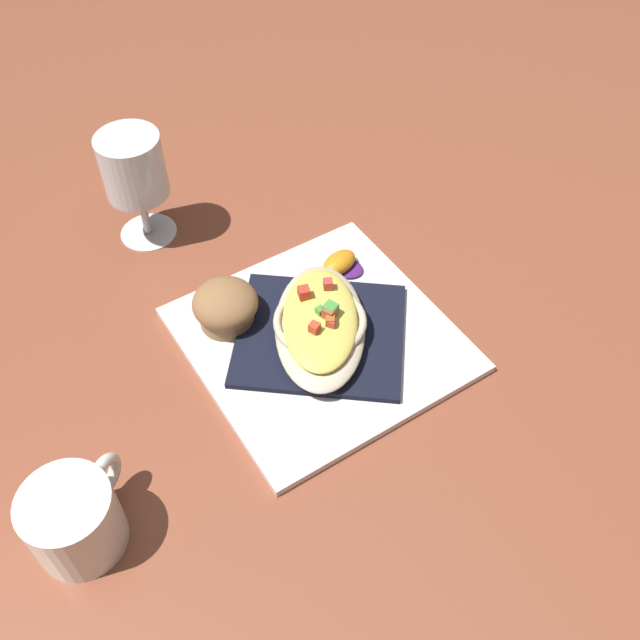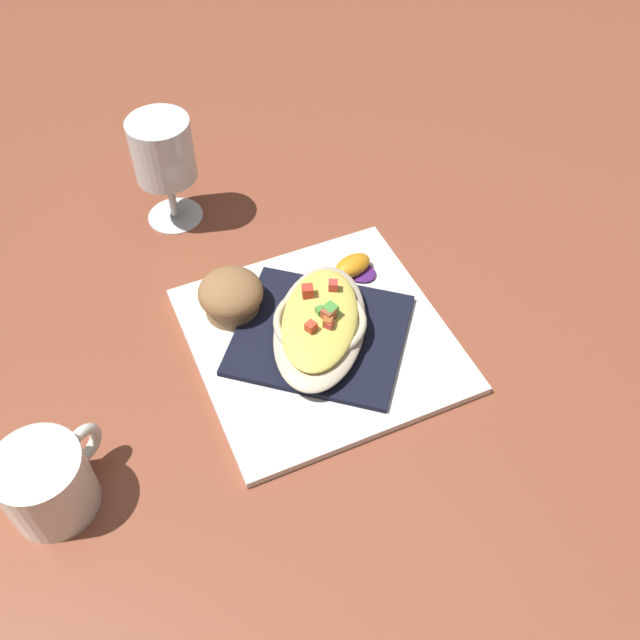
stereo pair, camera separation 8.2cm
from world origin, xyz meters
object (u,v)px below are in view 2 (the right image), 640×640
at_px(orange_garnish, 354,267).
at_px(coffee_mug, 49,484).
at_px(muffin, 231,295).
at_px(stemmed_glass, 163,155).
at_px(square_plate, 320,339).
at_px(gratin_dish, 320,323).

bearing_deg(orange_garnish, coffee_mug, 18.58).
height_order(muffin, coffee_mug, coffee_mug).
bearing_deg(stemmed_glass, square_plate, 105.06).
bearing_deg(stemmed_glass, muffin, 90.64).
distance_m(orange_garnish, stemmed_glass, 0.28).
bearing_deg(square_plate, orange_garnish, -138.87).
distance_m(gratin_dish, muffin, 0.11).
relative_size(muffin, orange_garnish, 1.25).
relative_size(square_plate, gratin_dish, 1.34).
relative_size(muffin, stemmed_glass, 0.50).
xyz_separation_m(gratin_dish, coffee_mug, (0.33, 0.06, -0.00)).
bearing_deg(gratin_dish, square_plate, -0.18).
relative_size(gratin_dish, stemmed_glass, 1.41).
bearing_deg(orange_garnish, muffin, -3.34).
relative_size(square_plate, orange_garnish, 4.69).
bearing_deg(orange_garnish, square_plate, 41.13).
bearing_deg(square_plate, coffee_mug, 11.04).
distance_m(square_plate, orange_garnish, 0.11).
distance_m(square_plate, coffee_mug, 0.33).
height_order(orange_garnish, coffee_mug, coffee_mug).
bearing_deg(gratin_dish, orange_garnish, -138.86).
bearing_deg(coffee_mug, muffin, -149.46).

